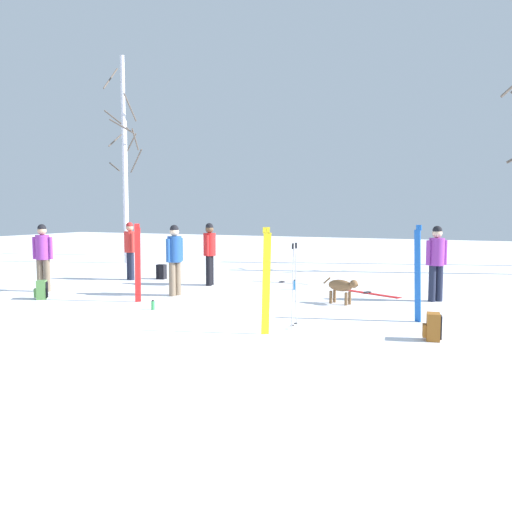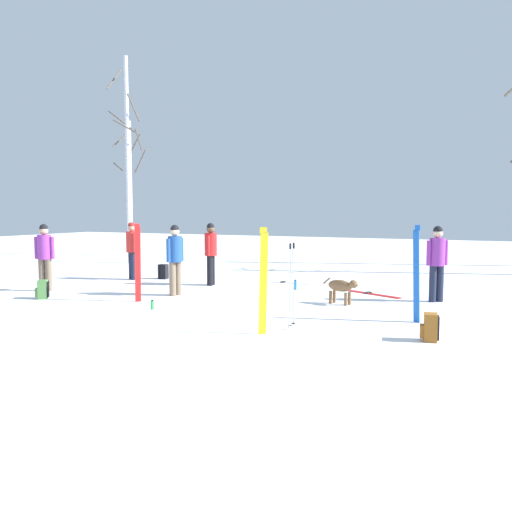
% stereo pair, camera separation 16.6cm
% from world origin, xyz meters
% --- Properties ---
extents(ground_plane, '(60.00, 60.00, 0.00)m').
position_xyz_m(ground_plane, '(0.00, 0.00, 0.00)').
color(ground_plane, white).
extents(person_0, '(0.45, 0.34, 1.72)m').
position_xyz_m(person_0, '(-4.27, 4.19, 0.98)').
color(person_0, '#1E2338').
rests_on(person_0, ground_plane).
extents(person_1, '(0.49, 0.34, 1.72)m').
position_xyz_m(person_1, '(-4.87, 1.46, 0.98)').
color(person_1, '#72604C').
rests_on(person_1, ground_plane).
extents(person_2, '(0.43, 0.35, 1.72)m').
position_xyz_m(person_2, '(4.37, 4.03, 0.98)').
color(person_2, '#1E2338').
rests_on(person_2, ground_plane).
extents(person_3, '(0.34, 0.51, 1.72)m').
position_xyz_m(person_3, '(-1.55, 4.16, 0.98)').
color(person_3, black).
rests_on(person_3, ground_plane).
extents(person_4, '(0.34, 0.51, 1.72)m').
position_xyz_m(person_4, '(-1.46, 2.28, 0.98)').
color(person_4, '#72604C').
rests_on(person_4, ground_plane).
extents(dog, '(0.87, 0.38, 0.57)m').
position_xyz_m(dog, '(2.52, 2.82, 0.39)').
color(dog, brown).
rests_on(dog, ground_plane).
extents(ski_pair_planted_0, '(0.11, 0.12, 1.77)m').
position_xyz_m(ski_pair_planted_0, '(-1.74, 1.20, 0.88)').
color(ski_pair_planted_0, red).
rests_on(ski_pair_planted_0, ground_plane).
extents(ski_pair_planted_1, '(0.18, 0.11, 1.80)m').
position_xyz_m(ski_pair_planted_1, '(4.25, 1.62, 0.89)').
color(ski_pair_planted_1, blue).
rests_on(ski_pair_planted_1, ground_plane).
extents(ski_pair_planted_2, '(0.15, 0.11, 1.79)m').
position_xyz_m(ski_pair_planted_2, '(2.08, -0.43, 0.89)').
color(ski_pair_planted_2, yellow).
rests_on(ski_pair_planted_2, ground_plane).
extents(ski_pair_lying_0, '(1.68, 0.93, 0.05)m').
position_xyz_m(ski_pair_lying_0, '(2.77, 4.49, 0.01)').
color(ski_pair_lying_0, red).
rests_on(ski_pair_lying_0, ground_plane).
extents(ski_pair_lying_1, '(1.74, 0.18, 0.05)m').
position_xyz_m(ski_pair_lying_1, '(0.05, 5.41, 0.01)').
color(ski_pair_lying_1, white).
rests_on(ski_pair_lying_1, ground_plane).
extents(ski_poles_0, '(0.07, 0.27, 1.50)m').
position_xyz_m(ski_poles_0, '(2.36, 0.18, 0.80)').
color(ski_poles_0, '#B2B2BC').
rests_on(ski_poles_0, ground_plane).
extents(backpack_0, '(0.31, 0.29, 0.44)m').
position_xyz_m(backpack_0, '(4.66, 0.27, 0.21)').
color(backpack_0, '#99591E').
rests_on(backpack_0, ground_plane).
extents(backpack_1, '(0.34, 0.34, 0.44)m').
position_xyz_m(backpack_1, '(-4.02, 0.57, 0.21)').
color(backpack_1, '#4C7F3F').
rests_on(backpack_1, ground_plane).
extents(backpack_2, '(0.27, 0.30, 0.44)m').
position_xyz_m(backpack_2, '(-3.52, 4.70, 0.21)').
color(backpack_2, black).
rests_on(backpack_2, ground_plane).
extents(water_bottle_0, '(0.07, 0.07, 0.26)m').
position_xyz_m(water_bottle_0, '(0.86, 4.35, 0.13)').
color(water_bottle_0, '#1E72BF').
rests_on(water_bottle_0, ground_plane).
extents(water_bottle_1, '(0.08, 0.08, 0.21)m').
position_xyz_m(water_bottle_1, '(-0.89, 0.56, 0.10)').
color(water_bottle_1, green).
rests_on(water_bottle_1, ground_plane).
extents(birch_tree_0, '(1.49, 1.50, 6.49)m').
position_xyz_m(birch_tree_0, '(-9.71, 10.98, 3.27)').
color(birch_tree_0, silver).
rests_on(birch_tree_0, ground_plane).
extents(birch_tree_1, '(1.23, 1.21, 7.93)m').
position_xyz_m(birch_tree_1, '(-7.52, 8.13, 4.09)').
color(birch_tree_1, silver).
rests_on(birch_tree_1, ground_plane).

